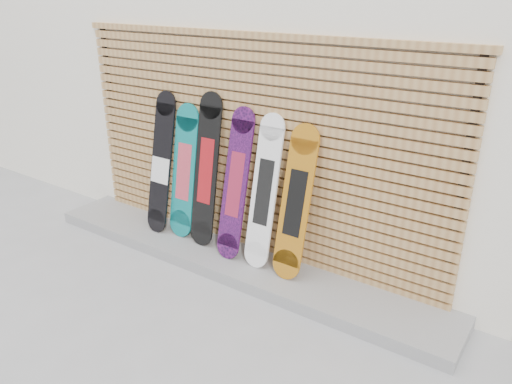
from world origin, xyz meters
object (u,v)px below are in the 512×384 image
(snowboard_4, at_px, (264,192))
(snowboard_5, at_px, (296,203))
(snowboard_2, at_px, (206,171))
(snowboard_3, at_px, (236,185))
(snowboard_0, at_px, (161,164))
(snowboard_1, at_px, (184,172))

(snowboard_4, distance_m, snowboard_5, 0.35)
(snowboard_2, bearing_deg, snowboard_3, -4.70)
(snowboard_0, xyz_separation_m, snowboard_4, (1.35, 0.00, -0.02))
(snowboard_4, bearing_deg, snowboard_5, -1.19)
(snowboard_4, xyz_separation_m, snowboard_5, (0.35, -0.01, -0.02))
(snowboard_0, relative_size, snowboard_4, 1.04)
(snowboard_3, bearing_deg, snowboard_1, 176.48)
(snowboard_3, relative_size, snowboard_4, 1.01)
(snowboard_2, relative_size, snowboard_3, 1.07)
(snowboard_0, bearing_deg, snowboard_4, 0.16)
(snowboard_4, bearing_deg, snowboard_2, 178.27)
(snowboard_2, relative_size, snowboard_4, 1.08)
(snowboard_2, height_order, snowboard_5, snowboard_2)
(snowboard_5, bearing_deg, snowboard_2, 178.45)
(snowboard_1, xyz_separation_m, snowboard_3, (0.72, -0.04, 0.03))
(snowboard_5, bearing_deg, snowboard_1, 178.33)
(snowboard_0, xyz_separation_m, snowboard_3, (1.02, -0.01, -0.01))
(snowboard_0, xyz_separation_m, snowboard_1, (0.30, 0.04, -0.04))
(snowboard_3, height_order, snowboard_5, snowboard_3)
(snowboard_0, xyz_separation_m, snowboard_2, (0.62, 0.03, 0.04))
(snowboard_3, height_order, snowboard_4, snowboard_3)
(snowboard_0, relative_size, snowboard_3, 1.02)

